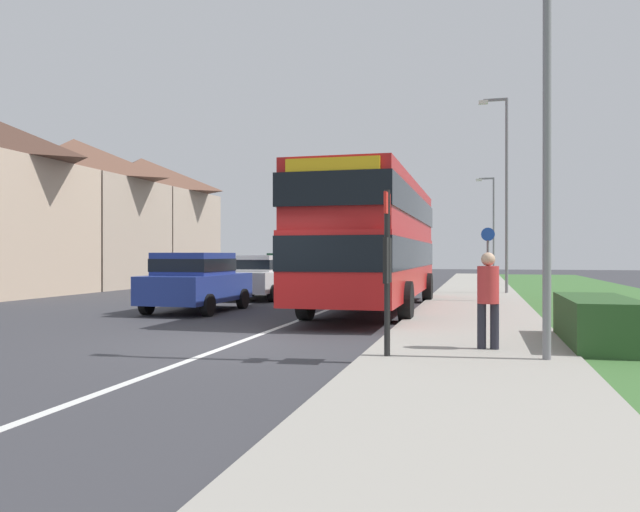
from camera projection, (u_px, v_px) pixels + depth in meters
name	position (u px, v px, depth m)	size (l,w,h in m)	color
ground_plane	(238.00, 343.00, 11.46)	(120.00, 120.00, 0.00)	#38383D
lane_marking_centre	(335.00, 307.00, 19.21)	(0.14, 60.00, 0.01)	silver
pavement_near_side	(474.00, 314.00, 16.23)	(3.20, 68.00, 0.12)	#9E998E
roadside_hedge	(598.00, 324.00, 10.57)	(1.10, 3.06, 0.90)	#2D5128
double_decker_bus	(375.00, 237.00, 18.05)	(2.80, 11.11, 3.70)	red
parked_car_blue	(196.00, 279.00, 17.64)	(2.00, 4.01, 1.69)	navy
parked_car_white	(260.00, 275.00, 22.67)	(1.96, 4.12, 1.61)	silver
parked_car_dark_green	(293.00, 270.00, 27.46)	(1.95, 4.26, 1.69)	#19472D
parked_car_silver	(323.00, 268.00, 32.91)	(2.01, 4.55, 1.65)	#B7B7BC
pedestrian_at_stop	(488.00, 296.00, 9.90)	(0.34, 0.34, 1.67)	#23232D
bus_stop_sign	(387.00, 261.00, 9.23)	(0.09, 0.52, 2.60)	black
cycle_route_sign	(488.00, 261.00, 20.25)	(0.44, 0.08, 2.52)	slate
street_lamp_near	(539.00, 82.00, 8.93)	(1.14, 0.20, 7.18)	slate
street_lamp_mid	(504.00, 183.00, 24.53)	(1.14, 0.20, 7.86)	slate
street_lamp_far	(492.00, 221.00, 39.01)	(1.14, 0.20, 6.50)	slate
house_terrace_far_side	(74.00, 213.00, 31.06)	(7.57, 19.19, 7.46)	#C1A88E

